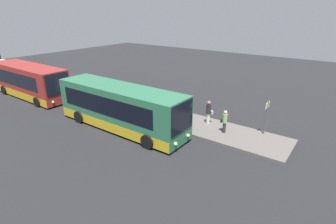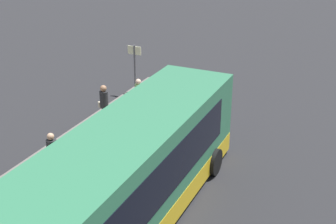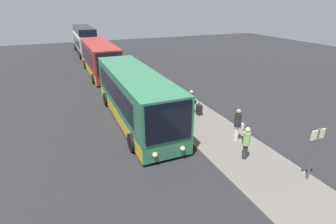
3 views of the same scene
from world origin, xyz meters
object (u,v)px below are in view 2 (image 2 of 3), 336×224
Objects in this scene: passenger_waiting at (138,95)px; passenger_with_bags at (52,153)px; passenger_boarding at (104,104)px; suitcase at (51,159)px; bus_lead at (129,178)px; sign_post at (135,63)px.

passenger_waiting is 1.01× the size of passenger_with_bags.
suitcase is at bearing -144.52° from passenger_boarding.
passenger_waiting is (6.80, 3.37, -0.48)m from bus_lead.
bus_lead is at bearing -152.26° from sign_post.
passenger_boarding is 1.79m from passenger_waiting.
bus_lead is 6.64× the size of passenger_waiting.
sign_post is at bearing 27.74° from bus_lead.
bus_lead is 6.60m from passenger_boarding.
passenger_waiting is 1.75× the size of suitcase.
bus_lead is at bearing 146.85° from passenger_waiting.
passenger_with_bags is at bearing -132.65° from suitcase.
passenger_boarding is 1.92× the size of suitcase.
passenger_waiting is at bearing -6.00° from suitcase.
sign_post is at bearing -28.10° from passenger_waiting.
bus_lead reaches higher than passenger_waiting.
suitcase is at bearing 114.45° from passenger_waiting.
passenger_boarding is 0.76× the size of sign_post.
bus_lead is at bearing -108.61° from suitcase.
sign_post is at bearing 6.31° from suitcase.
bus_lead is 7.60m from passenger_waiting.
suitcase is (0.37, 0.41, -0.53)m from passenger_with_bags.
sign_post is (8.19, 1.27, 0.62)m from passenger_with_bags.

